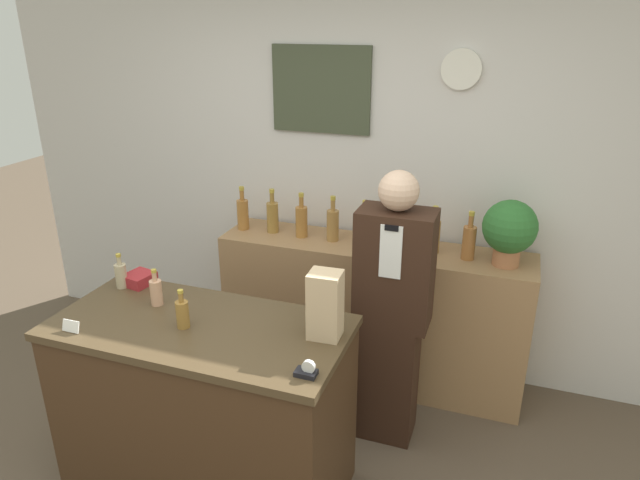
{
  "coord_description": "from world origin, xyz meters",
  "views": [
    {
      "loc": [
        1.04,
        -1.56,
        2.34
      ],
      "look_at": [
        0.1,
        1.1,
        1.22
      ],
      "focal_mm": 32.0,
      "sensor_mm": 36.0,
      "label": 1
    }
  ],
  "objects_px": {
    "paper_bag": "(325,305)",
    "potted_plant": "(510,229)",
    "tape_dispenser": "(307,371)",
    "shopkeeper": "(392,313)"
  },
  "relations": [
    {
      "from": "potted_plant",
      "to": "paper_bag",
      "type": "bearing_deg",
      "value": -123.39
    },
    {
      "from": "potted_plant",
      "to": "tape_dispenser",
      "type": "distance_m",
      "value": 1.61
    },
    {
      "from": "shopkeeper",
      "to": "paper_bag",
      "type": "bearing_deg",
      "value": -106.46
    },
    {
      "from": "shopkeeper",
      "to": "tape_dispenser",
      "type": "height_order",
      "value": "shopkeeper"
    },
    {
      "from": "tape_dispenser",
      "to": "paper_bag",
      "type": "bearing_deg",
      "value": 95.66
    },
    {
      "from": "potted_plant",
      "to": "paper_bag",
      "type": "distance_m",
      "value": 1.34
    },
    {
      "from": "tape_dispenser",
      "to": "potted_plant",
      "type": "bearing_deg",
      "value": 63.81
    },
    {
      "from": "paper_bag",
      "to": "tape_dispenser",
      "type": "relative_size",
      "value": 3.53
    },
    {
      "from": "paper_bag",
      "to": "potted_plant",
      "type": "bearing_deg",
      "value": 56.61
    },
    {
      "from": "paper_bag",
      "to": "tape_dispenser",
      "type": "xyz_separation_m",
      "value": [
        0.03,
        -0.32,
        -0.14
      ]
    }
  ]
}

